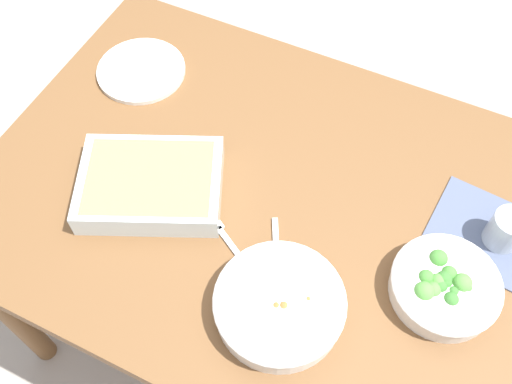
# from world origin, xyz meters

# --- Properties ---
(ground_plane) EXTENTS (6.00, 6.00, 0.00)m
(ground_plane) POSITION_xyz_m (0.00, 0.00, 0.00)
(ground_plane) COLOR #9E9389
(dining_table) EXTENTS (1.20, 0.90, 0.74)m
(dining_table) POSITION_xyz_m (0.00, 0.00, 0.65)
(dining_table) COLOR brown
(dining_table) RESTS_ON ground_plane
(placemat) EXTENTS (0.30, 0.22, 0.00)m
(placemat) POSITION_xyz_m (0.50, 0.11, 0.74)
(placemat) COLOR #4C5670
(placemat) RESTS_ON dining_table
(stew_bowl) EXTENTS (0.25, 0.25, 0.06)m
(stew_bowl) POSITION_xyz_m (0.16, -0.23, 0.77)
(stew_bowl) COLOR silver
(stew_bowl) RESTS_ON dining_table
(broccoli_bowl) EXTENTS (0.21, 0.21, 0.07)m
(broccoli_bowl) POSITION_xyz_m (0.43, -0.06, 0.77)
(broccoli_bowl) COLOR silver
(broccoli_bowl) RESTS_ON dining_table
(baking_dish) EXTENTS (0.36, 0.32, 0.06)m
(baking_dish) POSITION_xyz_m (-0.20, -0.10, 0.77)
(baking_dish) COLOR silver
(baking_dish) RESTS_ON dining_table
(drink_cup) EXTENTS (0.07, 0.07, 0.08)m
(drink_cup) POSITION_xyz_m (0.50, 0.11, 0.78)
(drink_cup) COLOR #B2BCC6
(drink_cup) RESTS_ON dining_table
(side_plate) EXTENTS (0.22, 0.22, 0.01)m
(side_plate) POSITION_xyz_m (-0.41, 0.20, 0.75)
(side_plate) COLOR silver
(side_plate) RESTS_ON dining_table
(spoon_by_stew) EXTENTS (0.10, 0.16, 0.01)m
(spoon_by_stew) POSITION_xyz_m (0.12, -0.15, 0.74)
(spoon_by_stew) COLOR silver
(spoon_by_stew) RESTS_ON dining_table
(fork_on_table) EXTENTS (0.16, 0.11, 0.01)m
(fork_on_table) POSITION_xyz_m (-0.00, -0.13, 0.74)
(fork_on_table) COLOR silver
(fork_on_table) RESTS_ON dining_table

